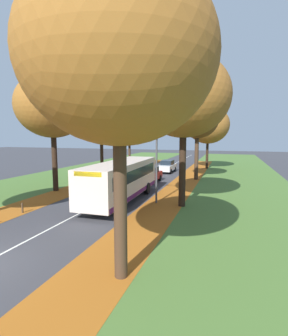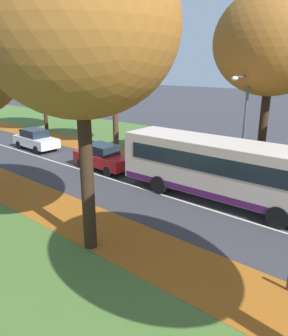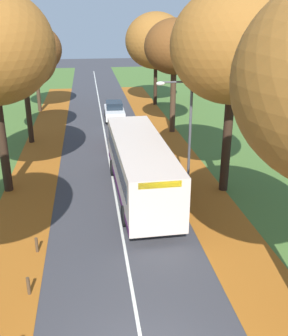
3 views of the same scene
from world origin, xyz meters
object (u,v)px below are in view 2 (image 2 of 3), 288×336
at_px(bus, 222,167).
at_px(tree_right_far, 41,65).
at_px(tree_left_near, 79,27).
at_px(tree_right_near, 272,43).
at_px(streetlamp_right, 242,119).
at_px(car_white_following, 36,139).
at_px(tree_right_mid, 114,62).
at_px(car_red_lead, 103,157).

bearing_deg(bus, tree_right_far, 78.23).
height_order(tree_left_near, tree_right_near, tree_right_near).
height_order(streetlamp_right, car_white_following, streetlamp_right).
bearing_deg(tree_left_near, bus, -12.04).
bearing_deg(tree_right_far, tree_left_near, -119.75).
xyz_separation_m(tree_left_near, tree_right_near, (11.70, -1.59, 0.05)).
bearing_deg(car_white_following, tree_right_mid, -46.25).
bearing_deg(tree_right_near, tree_left_near, 172.27).
bearing_deg(car_red_lead, tree_right_near, -59.33).
height_order(streetlamp_right, car_red_lead, streetlamp_right).
xyz_separation_m(tree_right_mid, bus, (-4.21, -11.55, -4.96)).
xyz_separation_m(tree_right_near, car_white_following, (-4.82, 16.24, -6.78)).
bearing_deg(tree_right_near, car_white_following, 106.53).
bearing_deg(tree_left_near, tree_right_near, -7.73).
relative_size(tree_right_far, streetlamp_right, 1.55).
bearing_deg(bus, car_white_following, 90.71).
bearing_deg(tree_right_mid, car_white_following, 133.75).
relative_size(tree_right_near, car_red_lead, 2.45).
bearing_deg(tree_right_mid, car_red_lead, -143.31).
relative_size(streetlamp_right, car_white_following, 1.42).
distance_m(tree_right_mid, bus, 13.26).
distance_m(tree_right_mid, car_white_following, 8.65).
bearing_deg(tree_right_mid, tree_left_near, -138.35).
relative_size(tree_right_near, tree_right_mid, 1.19).
distance_m(tree_right_near, car_red_lead, 11.77).
bearing_deg(streetlamp_right, tree_right_far, 84.17).
bearing_deg(tree_right_mid, streetlamp_right, -99.34).
bearing_deg(tree_right_far, streetlamp_right, -95.83).
relative_size(streetlamp_right, bus, 0.57).
xyz_separation_m(streetlamp_right, car_red_lead, (-2.63, 8.00, -2.92)).
bearing_deg(tree_left_near, streetlamp_right, -7.92).
bearing_deg(car_white_following, tree_right_near, -73.47).
bearing_deg(bus, tree_left_near, 167.96).
xyz_separation_m(tree_left_near, tree_right_far, (11.64, 20.37, -1.06)).
distance_m(streetlamp_right, bus, 3.11).
height_order(tree_right_far, streetlamp_right, tree_right_far).
height_order(car_red_lead, car_white_following, same).
bearing_deg(tree_right_near, streetlamp_right, 173.08).
bearing_deg(car_white_following, car_red_lead, -90.65).
xyz_separation_m(tree_right_mid, car_red_lead, (-4.50, -3.35, -5.85)).
bearing_deg(streetlamp_right, bus, -175.14).
xyz_separation_m(tree_right_far, streetlamp_right, (-2.22, -21.68, -2.74)).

